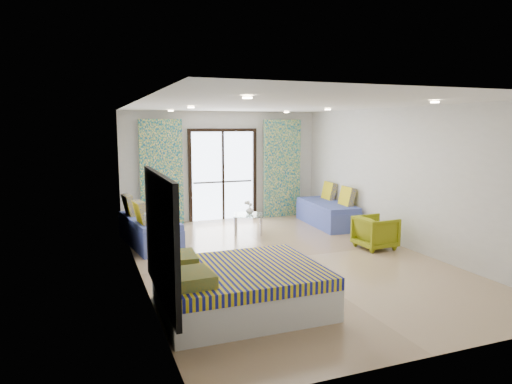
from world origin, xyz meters
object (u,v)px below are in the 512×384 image
object	(u,v)px
daybed_right	(328,212)
coffee_table	(248,216)
bed	(239,288)
armchair	(376,231)
daybed_left	(149,230)

from	to	relation	value
daybed_right	coffee_table	size ratio (longest dim) A/B	2.48
bed	armchair	bearing A→B (deg)	28.99
armchair	bed	bearing A→B (deg)	116.02
coffee_table	daybed_left	bearing A→B (deg)	-173.26
bed	daybed_left	distance (m)	3.75
bed	armchair	distance (m)	3.90
daybed_left	daybed_right	distance (m)	4.25
daybed_right	armchair	bearing A→B (deg)	-91.18
daybed_right	coffee_table	world-z (taller)	daybed_right
daybed_right	coffee_table	xyz separation A→B (m)	(-2.04, -0.10, 0.07)
coffee_table	armchair	bearing A→B (deg)	-48.11
bed	coffee_table	xyz separation A→B (m)	(1.55, 3.96, 0.08)
bed	armchair	world-z (taller)	bed
coffee_table	daybed_right	bearing A→B (deg)	2.92
coffee_table	armchair	size ratio (longest dim) A/B	1.18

